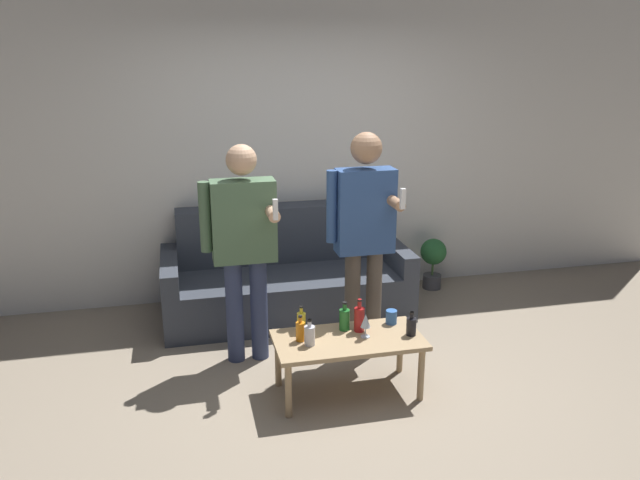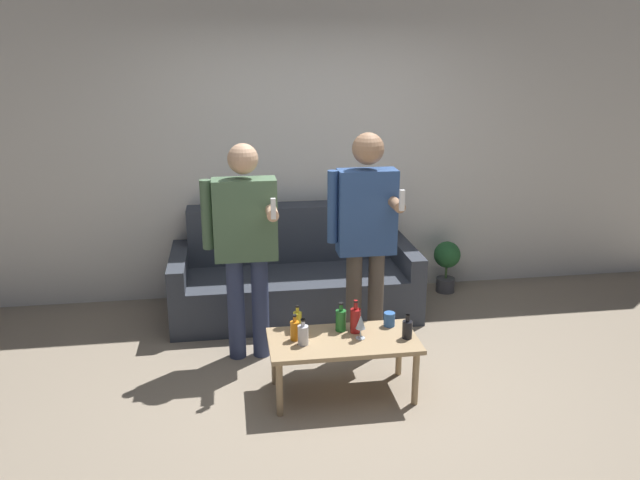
{
  "view_description": "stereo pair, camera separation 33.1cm",
  "coord_description": "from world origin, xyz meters",
  "px_view_note": "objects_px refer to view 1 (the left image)",
  "views": [
    {
      "loc": [
        -1.02,
        -3.51,
        2.25
      ],
      "look_at": [
        -0.07,
        0.57,
        0.95
      ],
      "focal_mm": 35.0,
      "sensor_mm": 36.0,
      "label": 1
    },
    {
      "loc": [
        -0.7,
        -3.57,
        2.25
      ],
      "look_at": [
        -0.07,
        0.57,
        0.95
      ],
      "focal_mm": 35.0,
      "sensor_mm": 36.0,
      "label": 2
    }
  ],
  "objects_px": {
    "couch": "(285,277)",
    "person_standing_right": "(364,228)",
    "person_standing_left": "(243,239)",
    "coffee_table": "(348,345)",
    "bottle_orange": "(301,321)"
  },
  "relations": [
    {
      "from": "coffee_table",
      "to": "bottle_orange",
      "type": "xyz_separation_m",
      "value": [
        -0.28,
        0.17,
        0.12
      ]
    },
    {
      "from": "couch",
      "to": "person_standing_right",
      "type": "distance_m",
      "value": 1.24
    },
    {
      "from": "person_standing_right",
      "to": "coffee_table",
      "type": "bearing_deg",
      "value": -115.76
    },
    {
      "from": "couch",
      "to": "coffee_table",
      "type": "xyz_separation_m",
      "value": [
        0.17,
        -1.47,
        0.05
      ]
    },
    {
      "from": "person_standing_left",
      "to": "couch",
      "type": "bearing_deg",
      "value": 62.3
    },
    {
      "from": "bottle_orange",
      "to": "person_standing_right",
      "type": "bearing_deg",
      "value": 34.0
    },
    {
      "from": "couch",
      "to": "person_standing_left",
      "type": "relative_size",
      "value": 1.3
    },
    {
      "from": "couch",
      "to": "bottle_orange",
      "type": "relative_size",
      "value": 11.31
    },
    {
      "from": "coffee_table",
      "to": "bottle_orange",
      "type": "bearing_deg",
      "value": 149.08
    },
    {
      "from": "couch",
      "to": "person_standing_left",
      "type": "xyz_separation_m",
      "value": [
        -0.44,
        -0.83,
        0.63
      ]
    },
    {
      "from": "couch",
      "to": "coffee_table",
      "type": "distance_m",
      "value": 1.48
    },
    {
      "from": "coffee_table",
      "to": "person_standing_right",
      "type": "height_order",
      "value": "person_standing_right"
    },
    {
      "from": "coffee_table",
      "to": "person_standing_left",
      "type": "bearing_deg",
      "value": 133.37
    },
    {
      "from": "coffee_table",
      "to": "bottle_orange",
      "type": "relative_size",
      "value": 5.32
    },
    {
      "from": "person_standing_left",
      "to": "person_standing_right",
      "type": "bearing_deg",
      "value": -6.87
    }
  ]
}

